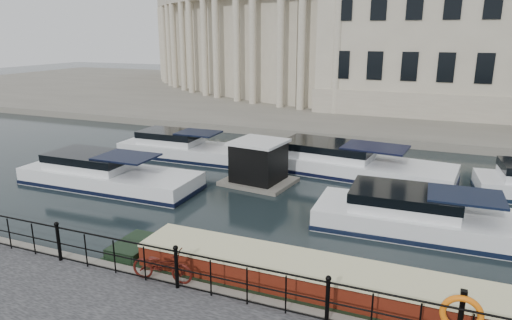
{
  "coord_description": "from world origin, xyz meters",
  "views": [
    {
      "loc": [
        5.95,
        -11.34,
        7.02
      ],
      "look_at": [
        0.5,
        2.0,
        3.0
      ],
      "focal_mm": 32.0,
      "sensor_mm": 36.0,
      "label": 1
    }
  ],
  "objects_px": {
    "bicycle": "(162,265)",
    "harbour_hut": "(259,164)",
    "narrowboat": "(328,295)",
    "life_ring_post": "(461,315)"
  },
  "relations": [
    {
      "from": "narrowboat",
      "to": "harbour_hut",
      "type": "height_order",
      "value": "harbour_hut"
    },
    {
      "from": "narrowboat",
      "to": "harbour_hut",
      "type": "relative_size",
      "value": 3.88
    },
    {
      "from": "bicycle",
      "to": "harbour_hut",
      "type": "relative_size",
      "value": 0.5
    },
    {
      "from": "narrowboat",
      "to": "harbour_hut",
      "type": "xyz_separation_m",
      "value": [
        -5.57,
        8.92,
        0.59
      ]
    },
    {
      "from": "bicycle",
      "to": "harbour_hut",
      "type": "bearing_deg",
      "value": 0.39
    },
    {
      "from": "bicycle",
      "to": "narrowboat",
      "type": "xyz_separation_m",
      "value": [
        4.26,
        1.3,
        -0.64
      ]
    },
    {
      "from": "life_ring_post",
      "to": "harbour_hut",
      "type": "distance_m",
      "value": 13.44
    },
    {
      "from": "life_ring_post",
      "to": "narrowboat",
      "type": "distance_m",
      "value": 3.52
    },
    {
      "from": "bicycle",
      "to": "narrowboat",
      "type": "height_order",
      "value": "bicycle"
    },
    {
      "from": "life_ring_post",
      "to": "bicycle",
      "type": "bearing_deg",
      "value": 179.47
    }
  ]
}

